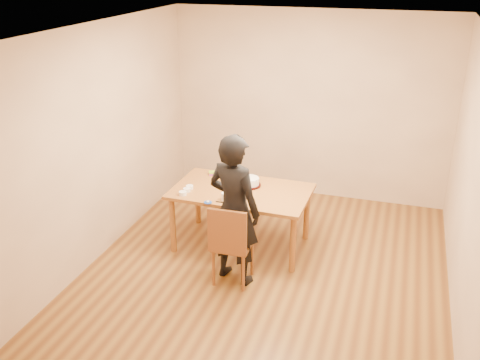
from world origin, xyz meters
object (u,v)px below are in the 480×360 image
(dining_chair, at_px, (233,244))
(cake, at_px, (250,181))
(person, at_px, (234,210))
(dining_table, at_px, (241,191))
(cake_plate, at_px, (249,185))

(dining_chair, height_order, cake, cake)
(person, bearing_deg, dining_table, -61.22)
(dining_chair, bearing_deg, cake_plate, 93.62)
(dining_table, bearing_deg, cake_plate, 69.69)
(dining_table, height_order, person, person)
(dining_chair, relative_size, cake, 1.68)
(cake_plate, bearing_deg, dining_table, -111.59)
(cake, bearing_deg, cake_plate, 180.00)
(cake, bearing_deg, dining_table, -111.59)
(cake_plate, height_order, cake, cake)
(cake_plate, bearing_deg, dining_chair, -84.36)
(dining_chair, bearing_deg, cake, 93.62)
(dining_table, relative_size, cake_plate, 5.90)
(person, bearing_deg, cake, -66.90)
(dining_chair, xyz_separation_m, person, (0.00, 0.05, 0.40))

